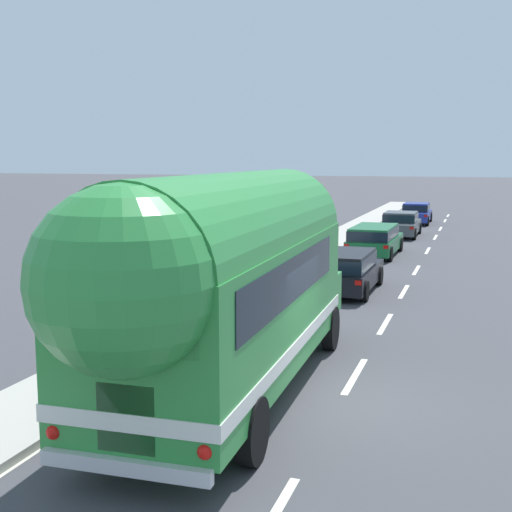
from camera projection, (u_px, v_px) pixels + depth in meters
The scene contains 8 objects.
ground_plane at pixel (340, 402), 12.36m from camera, with size 300.00×300.00×0.00m, color #424247.
lane_markings at pixel (332, 278), 25.02m from camera, with size 4.07×80.00×0.01m.
sidewalk_slab at pixel (254, 285), 23.28m from camera, with size 2.01×90.00×0.15m, color #ADA89E.
painted_bus at pixel (224, 278), 11.91m from camera, with size 2.80×10.76×4.12m.
car_lead at pixel (345, 269), 22.29m from camera, with size 1.99×4.37×1.37m.
car_second at pixel (374, 238), 30.58m from camera, with size 2.08×4.85×1.37m.
car_third at pixel (401, 223), 38.25m from camera, with size 2.01×4.61×1.37m.
car_fourth at pixel (416, 212), 45.71m from camera, with size 1.92×4.57×1.37m.
Camera 1 is at (2.25, -11.74, 4.39)m, focal length 47.94 mm.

